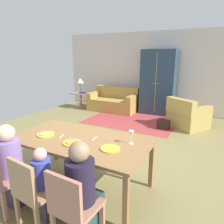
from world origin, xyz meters
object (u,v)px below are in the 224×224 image
at_px(plate_near_man, 46,134).
at_px(table_lamp, 80,81).
at_px(plate_near_child, 72,143).
at_px(person_man, 14,168).
at_px(book_lower, 85,92).
at_px(dining_chair_child, 32,189).
at_px(person_child, 45,186).
at_px(book_upper, 84,92).
at_px(couch, 113,102).
at_px(side_table, 81,98).
at_px(wine_glass, 131,134).
at_px(plate_near_woman, 110,149).
at_px(person_woman, 83,193).
at_px(armchair, 187,116).
at_px(handbag, 163,125).
at_px(armoire, 158,82).
at_px(dining_chair_woman, 72,205).
at_px(dining_chair_man, 1,176).

height_order(plate_near_man, table_lamp, table_lamp).
height_order(plate_near_child, person_man, person_man).
bearing_deg(book_lower, person_man, -65.14).
distance_m(dining_chair_child, person_child, 0.18).
height_order(person_child, book_upper, person_child).
bearing_deg(plate_near_man, couch, 104.09).
distance_m(person_child, book_lower, 5.42).
bearing_deg(side_table, wine_glass, -46.51).
bearing_deg(table_lamp, wine_glass, -46.51).
distance_m(plate_near_woman, person_woman, 0.66).
height_order(person_man, armchair, person_man).
bearing_deg(side_table, plate_near_man, -60.24).
relative_size(person_man, handbag, 3.47).
relative_size(armoire, book_upper, 9.55).
bearing_deg(table_lamp, armchair, -6.60).
distance_m(side_table, handbag, 3.46).
relative_size(plate_near_child, armoire, 0.12).
xyz_separation_m(wine_glass, person_child, (-0.70, -0.89, -0.46)).
bearing_deg(handbag, wine_glass, -85.16).
bearing_deg(couch, wine_glass, -59.89).
height_order(person_child, table_lamp, table_lamp).
bearing_deg(plate_near_woman, wine_glass, 59.19).
distance_m(person_woman, book_lower, 5.71).
distance_m(person_child, dining_chair_woman, 0.56).
xyz_separation_m(plate_near_child, dining_chair_child, (-0.01, -0.70, -0.28)).
height_order(person_woman, couch, person_woman).
bearing_deg(person_woman, side_table, 126.23).
relative_size(plate_near_child, dining_chair_woman, 0.29).
relative_size(wine_glass, side_table, 0.32).
bearing_deg(dining_chair_man, table_lamp, 115.65).
bearing_deg(person_man, table_lamp, 116.59).
bearing_deg(dining_chair_woman, wine_glass, 80.82).
height_order(side_table, book_upper, book_upper).
height_order(couch, side_table, couch).
relative_size(person_child, couch, 0.55).
bearing_deg(plate_near_man, plate_near_woman, 1.06).
distance_m(plate_near_man, dining_chair_man, 0.81).
height_order(plate_near_woman, couch, couch).
bearing_deg(handbag, plate_near_woman, -88.63).
bearing_deg(table_lamp, plate_near_woman, -49.91).
distance_m(plate_near_woman, book_lower, 5.22).
height_order(plate_near_woman, book_upper, plate_near_woman).
distance_m(dining_chair_child, person_woman, 0.58).
distance_m(dining_chair_woman, person_woman, 0.18).
bearing_deg(plate_near_man, handbag, 72.38).
height_order(person_child, dining_chair_woman, person_child).
height_order(armoire, side_table, armoire).
height_order(plate_near_woman, armoire, armoire).
bearing_deg(wine_glass, person_child, -128.32).
distance_m(person_child, table_lamp, 5.50).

